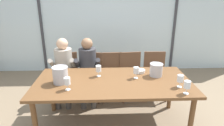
{
  "coord_description": "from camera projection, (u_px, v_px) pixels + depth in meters",
  "views": [
    {
      "loc": [
        -0.12,
        -2.59,
        1.96
      ],
      "look_at": [
        0.0,
        0.35,
        0.91
      ],
      "focal_mm": 31.17,
      "sensor_mm": 36.0,
      "label": 1
    }
  ],
  "objects": [
    {
      "name": "person_beige_jumper",
      "position": [
        63.0,
        66.0,
        3.59
      ],
      "size": [
        0.47,
        0.62,
        1.2
      ],
      "rotation": [
        0.0,
        0.0,
        0.04
      ],
      "color": "#B7AD9E",
      "rests_on": "ground"
    },
    {
      "name": "ground",
      "position": [
        111.0,
        94.0,
        4.04
      ],
      "size": [
        14.0,
        14.0,
        0.0
      ],
      "primitive_type": "plane",
      "color": "#847056"
    },
    {
      "name": "chair_center",
      "position": [
        112.0,
        72.0,
        3.79
      ],
      "size": [
        0.46,
        0.46,
        0.88
      ],
      "rotation": [
        0.0,
        0.0,
        0.05
      ],
      "color": "brown",
      "rests_on": "ground"
    },
    {
      "name": "window_mullion_right",
      "position": [
        175.0,
        21.0,
        4.94
      ],
      "size": [
        0.06,
        0.06,
        2.6
      ],
      "primitive_type": "cube",
      "color": "#38383D",
      "rests_on": "ground"
    },
    {
      "name": "chair_right_of_center",
      "position": [
        131.0,
        72.0,
        3.81
      ],
      "size": [
        0.48,
        0.48,
        0.88
      ],
      "rotation": [
        0.0,
        0.0,
        0.1
      ],
      "color": "brown",
      "rests_on": "ground"
    },
    {
      "name": "window_mullion_left",
      "position": [
        41.0,
        22.0,
        4.81
      ],
      "size": [
        0.06,
        0.06,
        2.6
      ],
      "primitive_type": "cube",
      "color": "#38383D",
      "rests_on": "ground"
    },
    {
      "name": "window_glass_panel",
      "position": [
        109.0,
        21.0,
        4.89
      ],
      "size": [
        7.47,
        0.03,
        2.6
      ],
      "primitive_type": "cube",
      "color": "silver",
      "rests_on": "ground"
    },
    {
      "name": "person_charcoal_jacket",
      "position": [
        88.0,
        66.0,
        3.61
      ],
      "size": [
        0.47,
        0.62,
        1.2
      ],
      "rotation": [
        0.0,
        0.0,
        0.05
      ],
      "color": "#38383D",
      "rests_on": "ground"
    },
    {
      "name": "ice_bucket_primary",
      "position": [
        156.0,
        70.0,
        2.98
      ],
      "size": [
        0.2,
        0.2,
        0.2
      ],
      "color": "#B7B7BC",
      "rests_on": "dining_table"
    },
    {
      "name": "wine_glass_center_pour",
      "position": [
        136.0,
        71.0,
        2.89
      ],
      "size": [
        0.08,
        0.08,
        0.17
      ],
      "color": "silver",
      "rests_on": "dining_table"
    },
    {
      "name": "chair_left_of_center",
      "position": [
        91.0,
        72.0,
        3.79
      ],
      "size": [
        0.5,
        0.5,
        0.88
      ],
      "rotation": [
        0.0,
        0.0,
        -0.14
      ],
      "color": "brown",
      "rests_on": "ground"
    },
    {
      "name": "hillside_vineyard",
      "position": [
        107.0,
        19.0,
        8.08
      ],
      "size": [
        13.47,
        2.4,
        1.93
      ],
      "primitive_type": "cube",
      "color": "#386633",
      "rests_on": "ground"
    },
    {
      "name": "dining_table",
      "position": [
        113.0,
        85.0,
        2.87
      ],
      "size": [
        2.27,
        1.06,
        0.76
      ],
      "color": "brown",
      "rests_on": "ground"
    },
    {
      "name": "wine_glass_by_right_taster",
      "position": [
        180.0,
        79.0,
        2.62
      ],
      "size": [
        0.08,
        0.08,
        0.17
      ],
      "color": "silver",
      "rests_on": "dining_table"
    },
    {
      "name": "wine_glass_spare_empty",
      "position": [
        187.0,
        85.0,
        2.44
      ],
      "size": [
        0.08,
        0.08,
        0.17
      ],
      "color": "silver",
      "rests_on": "dining_table"
    },
    {
      "name": "ice_bucket_secondary",
      "position": [
        60.0,
        75.0,
        2.74
      ],
      "size": [
        0.22,
        0.22,
        0.24
      ],
      "color": "#B7B7BC",
      "rests_on": "dining_table"
    },
    {
      "name": "chair_near_curtain",
      "position": [
        67.0,
        72.0,
        3.79
      ],
      "size": [
        0.49,
        0.49,
        0.88
      ],
      "rotation": [
        0.0,
        0.0,
        0.11
      ],
      "color": "brown",
      "rests_on": "ground"
    },
    {
      "name": "tasting_bowl",
      "position": [
        140.0,
        71.0,
        3.13
      ],
      "size": [
        0.15,
        0.15,
        0.05
      ],
      "primitive_type": "cylinder",
      "color": "silver",
      "rests_on": "dining_table"
    },
    {
      "name": "wine_glass_near_bucket",
      "position": [
        67.0,
        82.0,
        2.54
      ],
      "size": [
        0.08,
        0.08,
        0.17
      ],
      "color": "silver",
      "rests_on": "dining_table"
    },
    {
      "name": "wine_glass_by_left_taster",
      "position": [
        98.0,
        69.0,
        2.96
      ],
      "size": [
        0.08,
        0.08,
        0.17
      ],
      "color": "silver",
      "rests_on": "dining_table"
    },
    {
      "name": "chair_near_window_right",
      "position": [
        155.0,
        71.0,
        3.84
      ],
      "size": [
        0.46,
        0.46,
        0.88
      ],
      "rotation": [
        0.0,
        0.0,
        -0.04
      ],
      "color": "brown",
      "rests_on": "ground"
    }
  ]
}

